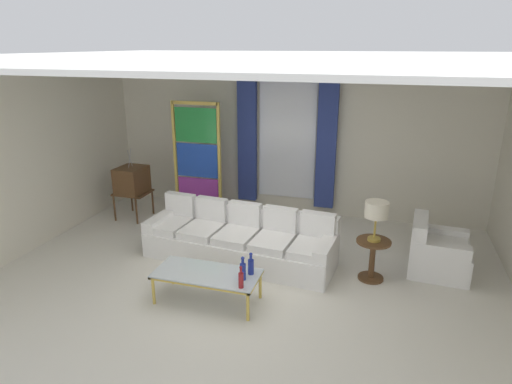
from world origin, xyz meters
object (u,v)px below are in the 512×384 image
at_px(round_side_table, 372,256).
at_px(vintage_tv, 132,181).
at_px(bottle_amber_squat, 241,279).
at_px(couch_white_long, 241,240).
at_px(bottle_crystal_tall, 243,270).
at_px(bottle_blue_decanter, 251,266).
at_px(armchair_white, 435,253).
at_px(table_lamp_brass, 376,211).
at_px(peacock_figurine, 216,214).
at_px(coffee_table, 207,275).
at_px(stained_glass_divider, 197,163).

bearing_deg(round_side_table, vintage_tv, 165.79).
bearing_deg(bottle_amber_squat, couch_white_long, 108.63).
xyz_separation_m(bottle_crystal_tall, vintage_tv, (-3.00, 2.38, 0.19)).
bearing_deg(couch_white_long, vintage_tv, 157.41).
height_order(couch_white_long, bottle_blue_decanter, couch_white_long).
distance_m(armchair_white, table_lamp_brass, 1.24).
distance_m(couch_white_long, peacock_figurine, 1.42).
relative_size(bottle_amber_squat, armchair_white, 0.33).
height_order(coffee_table, table_lamp_brass, table_lamp_brass).
bearing_deg(vintage_tv, peacock_figurine, 2.56).
xyz_separation_m(bottle_blue_decanter, vintage_tv, (-3.05, 2.21, 0.20)).
relative_size(bottle_crystal_tall, stained_glass_divider, 0.14).
height_order(armchair_white, round_side_table, armchair_white).
height_order(bottle_crystal_tall, stained_glass_divider, stained_glass_divider).
bearing_deg(bottle_crystal_tall, table_lamp_brass, 39.40).
xyz_separation_m(armchair_white, table_lamp_brass, (-0.87, -0.49, 0.74)).
height_order(coffee_table, peacock_figurine, peacock_figurine).
height_order(bottle_blue_decanter, stained_glass_divider, stained_glass_divider).
distance_m(coffee_table, stained_glass_divider, 3.18).
height_order(vintage_tv, stained_glass_divider, stained_glass_divider).
bearing_deg(stained_glass_divider, round_side_table, -25.51).
distance_m(bottle_amber_squat, round_side_table, 2.05).
relative_size(armchair_white, peacock_figurine, 1.46).
xyz_separation_m(couch_white_long, table_lamp_brass, (1.97, -0.09, 0.72)).
height_order(bottle_crystal_tall, armchair_white, armchair_white).
relative_size(vintage_tv, peacock_figurine, 2.24).
distance_m(bottle_crystal_tall, table_lamp_brass, 2.01).
xyz_separation_m(vintage_tv, peacock_figurine, (1.67, 0.07, -0.51)).
relative_size(couch_white_long, stained_glass_divider, 1.36).
relative_size(coffee_table, vintage_tv, 1.00).
bearing_deg(round_side_table, couch_white_long, 177.43).
xyz_separation_m(armchair_white, stained_glass_divider, (-4.22, 1.10, 0.77)).
distance_m(bottle_crystal_tall, peacock_figurine, 2.80).
xyz_separation_m(bottle_amber_squat, vintage_tv, (-3.04, 2.57, 0.21)).
bearing_deg(vintage_tv, round_side_table, -14.21).
distance_m(bottle_amber_squat, armchair_white, 3.03).
height_order(bottle_blue_decanter, round_side_table, bottle_blue_decanter).
distance_m(couch_white_long, bottle_crystal_tall, 1.42).
distance_m(bottle_blue_decanter, peacock_figurine, 2.69).
xyz_separation_m(stained_glass_divider, round_side_table, (3.35, -1.60, -0.70)).
relative_size(round_side_table, table_lamp_brass, 1.04).
relative_size(bottle_crystal_tall, armchair_white, 0.36).
xyz_separation_m(coffee_table, stained_glass_divider, (-1.35, 2.80, 0.68)).
distance_m(peacock_figurine, round_side_table, 3.09).
relative_size(stained_glass_divider, round_side_table, 3.70).
distance_m(vintage_tv, armchair_white, 5.43).
distance_m(coffee_table, peacock_figurine, 2.56).
distance_m(bottle_amber_squat, table_lamp_brass, 2.11).
bearing_deg(bottle_crystal_tall, couch_white_long, 109.57).
relative_size(coffee_table, round_side_table, 2.26).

